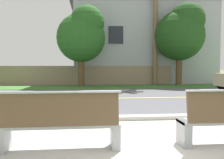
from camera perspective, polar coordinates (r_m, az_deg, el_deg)
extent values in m
plane|color=#665B4C|center=(11.84, -0.38, -3.53)|extent=(140.00, 140.00, 0.00)
cube|color=#B7B2A8|center=(4.47, 8.58, -14.95)|extent=(44.00, 3.60, 0.01)
cube|color=#ADA89E|center=(6.30, 4.23, -9.08)|extent=(44.00, 0.30, 0.11)
cube|color=#515156|center=(10.36, 0.36, -4.48)|extent=(52.00, 8.00, 0.01)
cube|color=#E0CC4C|center=(10.36, 0.36, -4.45)|extent=(48.00, 0.14, 0.01)
cube|color=#38702D|center=(15.99, -1.70, -1.74)|extent=(48.00, 2.80, 0.02)
cube|color=#9EA0A8|center=(4.38, -24.35, -12.58)|extent=(0.14, 0.40, 0.45)
cube|color=#9EA0A8|center=(4.18, 0.78, -13.06)|extent=(0.14, 0.40, 0.45)
cube|color=#9EA0A8|center=(4.13, -12.13, -10.45)|extent=(1.97, 0.44, 0.05)
cube|color=brown|center=(3.88, -12.52, -7.04)|extent=(1.89, 0.12, 0.52)
cylinder|color=#9EA0A8|center=(3.84, -12.59, -2.95)|extent=(1.97, 0.04, 0.04)
cube|color=#9EA0A8|center=(4.47, 16.70, -12.12)|extent=(0.14, 0.40, 0.45)
cylinder|color=black|center=(15.60, 24.65, -1.01)|extent=(0.64, 0.18, 0.64)
cylinder|color=brown|center=(16.57, -7.30, 1.96)|extent=(0.43, 0.43, 2.07)
sphere|color=#23561E|center=(16.68, -7.36, 9.79)|extent=(3.31, 3.31, 3.31)
sphere|color=#23561E|center=(16.57, -5.94, 13.31)|extent=(2.31, 2.31, 2.31)
cylinder|color=brown|center=(18.25, 15.59, 2.26)|extent=(0.45, 0.45, 2.24)
sphere|color=#1E4719|center=(18.38, 15.71, 9.96)|extent=(3.58, 3.58, 3.58)
sphere|color=#1E4719|center=(18.45, 17.40, 13.29)|extent=(2.51, 2.51, 2.51)
cylinder|color=brown|center=(18.50, 10.26, 13.01)|extent=(0.32, 0.32, 9.10)
cube|color=gray|center=(17.97, -6.42, 1.01)|extent=(13.00, 0.36, 1.40)
cube|color=#A3ADB2|center=(21.73, 6.75, 8.43)|extent=(11.37, 6.40, 6.73)
cube|color=#474C56|center=(22.36, 6.81, 17.83)|extent=(12.28, 6.91, 0.60)
cube|color=#232833|center=(18.18, 0.92, 10.54)|extent=(1.10, 0.06, 1.30)
cube|color=#232833|center=(19.42, 16.33, 9.94)|extent=(1.10, 0.06, 1.30)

